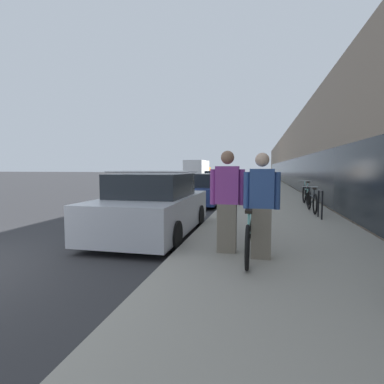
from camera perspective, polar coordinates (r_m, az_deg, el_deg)
The scene contains 12 objects.
sidewalk_slab at distance 24.13m, azimuth 13.81°, elevation 0.74°, with size 4.00×70.00×0.13m.
storefront_facade at distance 32.97m, azimuth 25.97°, elevation 5.89°, with size 10.01×70.00×5.29m.
tandem_bicycle at distance 5.50m, azimuth 10.90°, elevation -7.33°, with size 0.52×2.75×0.85m.
person_rider at distance 5.06m, azimuth 13.08°, elevation -2.55°, with size 0.59×0.23×1.74m.
person_bystander at distance 5.33m, azimuth 6.70°, elevation -1.82°, with size 0.61×0.24×1.80m.
bike_rack_hoop at distance 9.71m, azimuth 23.25°, elevation -1.60°, with size 0.05×0.60×0.84m.
cruiser_bike_nearest at distance 11.00m, azimuth 21.88°, elevation -1.65°, with size 0.52×1.82×0.85m.
cruiser_bike_middle at distance 13.13m, azimuth 20.91°, elevation -0.48°, with size 0.52×1.78×0.97m.
parked_sedan_curbside at distance 7.30m, azimuth -7.50°, elevation -2.85°, with size 2.02×4.12×1.56m.
vintage_roadster_curbside at distance 13.56m, azimuth 1.81°, elevation 0.37°, with size 1.89×4.47×1.37m.
parked_sedan_far at distance 19.33m, azimuth 5.04°, elevation 1.71°, with size 1.76×4.38×1.44m.
moving_truck at distance 36.92m, azimuth 1.10°, elevation 4.07°, with size 2.26×6.94×2.54m.
Camera 1 is at (5.12, -3.08, 1.62)m, focal length 28.00 mm.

